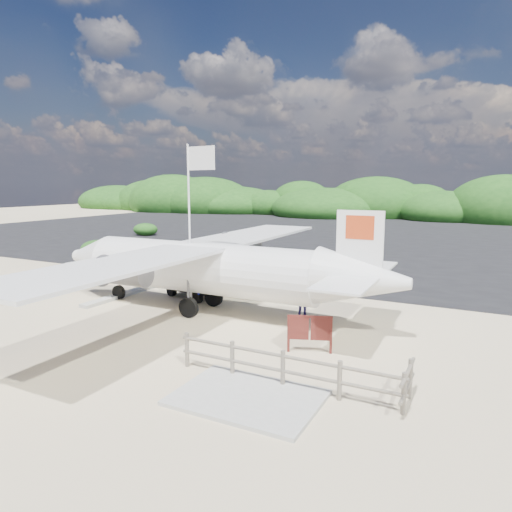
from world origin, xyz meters
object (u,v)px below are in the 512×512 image
(crew_c, at_px, (303,301))
(crew_a, at_px, (177,265))
(flagpole, at_px, (192,312))
(baggage_cart, at_px, (193,297))
(crew_b, at_px, (317,272))
(aircraft_large, at_px, (487,253))
(signboard, at_px, (309,353))

(crew_c, bearing_deg, crew_a, -20.54)
(flagpole, distance_m, crew_c, 4.68)
(baggage_cart, relative_size, crew_c, 1.72)
(crew_b, relative_size, aircraft_large, 0.10)
(crew_a, distance_m, crew_c, 8.85)
(crew_b, bearing_deg, baggage_cart, 51.89)
(baggage_cart, relative_size, flagpole, 0.40)
(baggage_cart, xyz_separation_m, flagpole, (1.27, -1.95, 0.00))
(signboard, distance_m, crew_a, 11.51)
(crew_b, bearing_deg, aircraft_large, -101.18)
(baggage_cart, height_order, flagpole, flagpole)
(flagpole, relative_size, crew_b, 3.63)
(crew_a, height_order, crew_b, crew_a)
(flagpole, relative_size, aircraft_large, 0.37)
(crew_a, bearing_deg, signboard, 132.48)
(crew_a, distance_m, aircraft_large, 23.83)
(crew_b, bearing_deg, flagpole, 72.00)
(crew_b, height_order, crew_c, crew_b)
(flagpole, xyz_separation_m, signboard, (5.92, -2.08, 0.00))
(signboard, bearing_deg, aircraft_large, 59.72)
(crew_b, bearing_deg, crew_a, 25.46)
(baggage_cart, distance_m, crew_b, 6.08)
(aircraft_large, bearing_deg, crew_c, 74.12)
(baggage_cart, height_order, crew_c, crew_c)
(baggage_cart, relative_size, aircraft_large, 0.15)
(signboard, height_order, crew_a, crew_a)
(signboard, relative_size, crew_c, 0.96)
(crew_c, bearing_deg, flagpole, 12.13)
(aircraft_large, bearing_deg, baggage_cart, 60.18)
(crew_b, distance_m, crew_c, 5.02)
(crew_a, relative_size, crew_c, 1.22)
(flagpole, relative_size, crew_c, 4.34)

